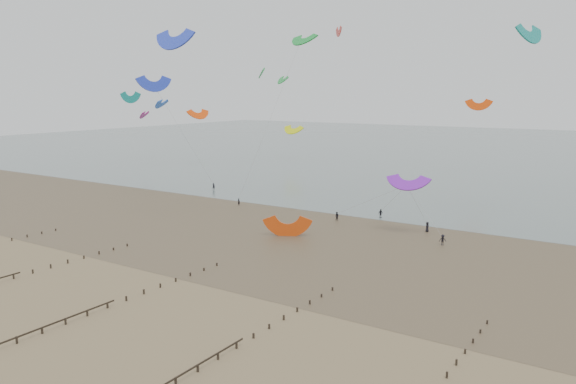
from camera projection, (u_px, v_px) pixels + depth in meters
name	position (u px, v px, depth m)	size (l,w,h in m)	color
ground	(128.00, 285.00, 69.01)	(500.00, 500.00, 0.00)	brown
sea_and_shore	(264.00, 226.00, 99.55)	(500.00, 665.00, 0.03)	#475654
kitesurfer_lead	(239.00, 202.00, 117.65)	(0.56, 0.37, 1.53)	black
kitesurfers	(523.00, 233.00, 91.10)	(125.33, 24.37, 1.85)	black
grounded_kite	(287.00, 236.00, 92.60)	(6.77, 3.55, 5.16)	#DC440D
kites_airborne	(356.00, 94.00, 141.47)	(214.48, 117.93, 40.86)	blue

